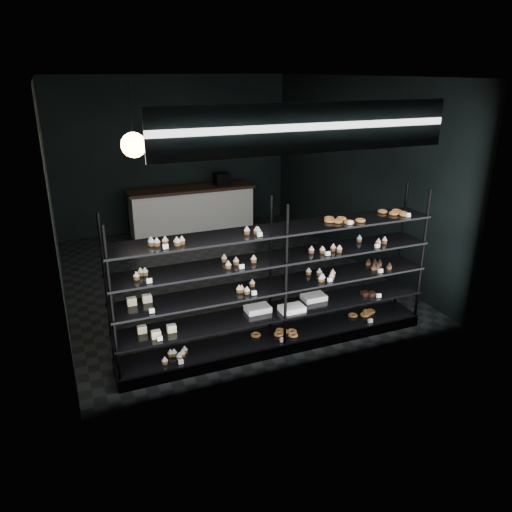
% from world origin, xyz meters
% --- Properties ---
extents(room, '(5.01, 6.01, 3.20)m').
position_xyz_m(room, '(0.00, 0.00, 1.60)').
color(room, black).
rests_on(room, ground).
extents(display_shelf, '(4.00, 0.50, 1.91)m').
position_xyz_m(display_shelf, '(-0.12, -2.45, 0.63)').
color(display_shelf, black).
rests_on(display_shelf, room).
extents(signage, '(3.30, 0.05, 0.50)m').
position_xyz_m(signage, '(0.00, -2.93, 2.75)').
color(signage, '#0C103C').
rests_on(signage, room).
extents(pendant_lamp, '(0.30, 0.30, 0.88)m').
position_xyz_m(pendant_lamp, '(-1.49, -1.31, 2.45)').
color(pendant_lamp, black).
rests_on(pendant_lamp, room).
extents(service_counter, '(2.65, 0.65, 1.23)m').
position_xyz_m(service_counter, '(0.21, 2.50, 0.50)').
color(service_counter, silver).
rests_on(service_counter, room).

